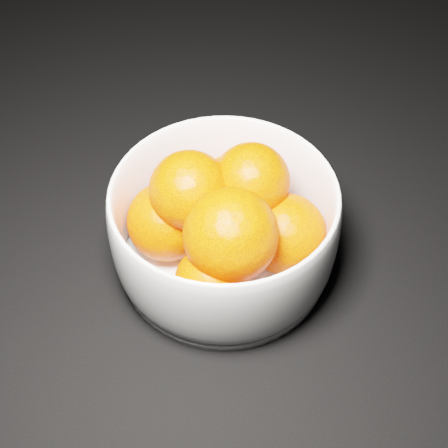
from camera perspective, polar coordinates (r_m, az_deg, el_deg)
The scene contains 2 objects.
bowl at distance 0.56m, azimuth 0.00°, elevation -0.34°, with size 0.21×0.21×0.10m.
orange_pile at distance 0.55m, azimuth 0.00°, elevation 0.46°, with size 0.17×0.17×0.12m.
Camera 1 is at (0.36, -0.16, 0.48)m, focal length 50.00 mm.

